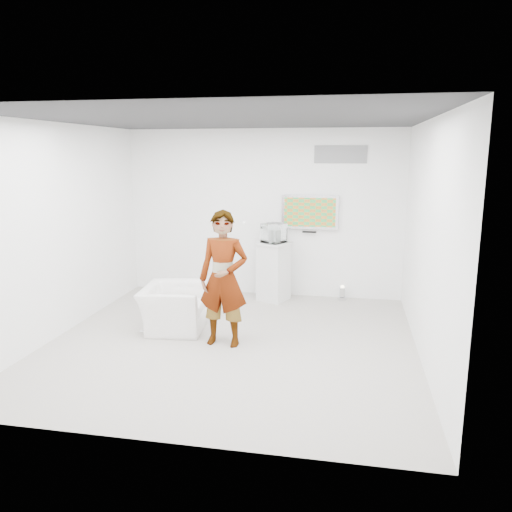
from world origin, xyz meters
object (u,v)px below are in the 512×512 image
at_px(person, 223,279).
at_px(tv, 310,212).
at_px(floor_uplight, 342,293).
at_px(armchair, 174,308).
at_px(pedestal, 274,272).

bearing_deg(person, tv, 72.83).
distance_m(tv, floor_uplight, 1.55).
bearing_deg(armchair, tv, -47.34).
height_order(tv, armchair, tv).
height_order(tv, floor_uplight, tv).
xyz_separation_m(person, floor_uplight, (1.55, 2.41, -0.79)).
bearing_deg(pedestal, armchair, -125.28).
height_order(armchair, floor_uplight, armchair).
relative_size(tv, pedestal, 0.96).
bearing_deg(floor_uplight, person, -122.79).
height_order(person, pedestal, person).
distance_m(tv, pedestal, 1.23).
xyz_separation_m(armchair, floor_uplight, (2.44, 1.96, -0.20)).
height_order(person, floor_uplight, person).
bearing_deg(tv, pedestal, -150.74).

